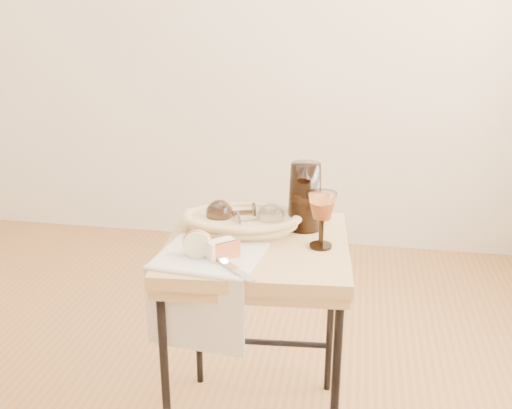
% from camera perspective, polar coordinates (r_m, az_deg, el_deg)
% --- Properties ---
extents(side_table, '(0.57, 0.57, 0.67)m').
position_cam_1_polar(side_table, '(1.86, 0.11, -13.14)').
color(side_table, olive).
rests_on(side_table, floor).
extents(tea_towel, '(0.30, 0.27, 0.01)m').
position_cam_1_polar(tea_towel, '(1.61, -4.51, -4.95)').
color(tea_towel, silver).
rests_on(tea_towel, side_table).
extents(bread_basket, '(0.35, 0.27, 0.05)m').
position_cam_1_polar(bread_basket, '(1.76, -1.32, -1.82)').
color(bread_basket, '#A78D49').
rests_on(bread_basket, side_table).
extents(goblet_lying_a, '(0.16, 0.13, 0.08)m').
position_cam_1_polar(goblet_lying_a, '(1.77, -2.13, -0.79)').
color(goblet_lying_a, '#493426').
rests_on(goblet_lying_a, bread_basket).
extents(goblet_lying_b, '(0.16, 0.13, 0.08)m').
position_cam_1_polar(goblet_lying_b, '(1.73, 0.08, -1.33)').
color(goblet_lying_b, white).
rests_on(goblet_lying_b, bread_basket).
extents(pitcher, '(0.15, 0.23, 0.25)m').
position_cam_1_polar(pitcher, '(1.77, 4.81, 0.82)').
color(pitcher, black).
rests_on(pitcher, side_table).
extents(wine_goblet, '(0.08, 0.08, 0.17)m').
position_cam_1_polar(wine_goblet, '(1.64, 6.43, -1.50)').
color(wine_goblet, white).
rests_on(wine_goblet, side_table).
extents(apple_half, '(0.09, 0.06, 0.07)m').
position_cam_1_polar(apple_half, '(1.59, -5.72, -3.68)').
color(apple_half, red).
rests_on(apple_half, tea_towel).
extents(apple_wedge, '(0.08, 0.08, 0.05)m').
position_cam_1_polar(apple_wedge, '(1.58, -3.41, -4.36)').
color(apple_wedge, beige).
rests_on(apple_wedge, tea_towel).
extents(table_knife, '(0.19, 0.20, 0.02)m').
position_cam_1_polar(table_knife, '(1.55, -3.15, -5.42)').
color(table_knife, silver).
rests_on(table_knife, tea_towel).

